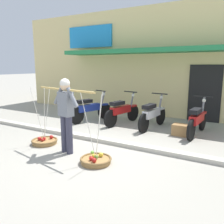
{
  "coord_description": "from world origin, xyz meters",
  "views": [
    {
      "loc": [
        3.01,
        -4.29,
        1.97
      ],
      "look_at": [
        0.17,
        0.6,
        0.85
      ],
      "focal_mm": 37.76,
      "sensor_mm": 36.0,
      "label": 1
    }
  ],
  "objects_px": {
    "fruit_basket_right_side": "(96,160)",
    "wooden_crate": "(181,130)",
    "motorcycle_third_in_row": "(152,115)",
    "motorcycle_second_in_row": "(122,111)",
    "fruit_basket_left_side": "(45,141)",
    "motorcycle_end_of_row": "(197,120)",
    "fruit_vendor": "(66,111)",
    "motorcycle_nearest_shop": "(90,109)"
  },
  "relations": [
    {
      "from": "fruit_vendor",
      "to": "motorcycle_third_in_row",
      "type": "height_order",
      "value": "fruit_vendor"
    },
    {
      "from": "fruit_basket_right_side",
      "to": "motorcycle_second_in_row",
      "type": "bearing_deg",
      "value": 108.74
    },
    {
      "from": "fruit_vendor",
      "to": "motorcycle_end_of_row",
      "type": "bearing_deg",
      "value": 51.64
    },
    {
      "from": "motorcycle_third_in_row",
      "to": "motorcycle_nearest_shop",
      "type": "bearing_deg",
      "value": -175.34
    },
    {
      "from": "fruit_basket_left_side",
      "to": "motorcycle_second_in_row",
      "type": "xyz_separation_m",
      "value": [
        0.74,
        2.83,
        0.38
      ]
    },
    {
      "from": "fruit_vendor",
      "to": "wooden_crate",
      "type": "height_order",
      "value": "fruit_vendor"
    },
    {
      "from": "motorcycle_nearest_shop",
      "to": "motorcycle_third_in_row",
      "type": "xyz_separation_m",
      "value": [
        2.26,
        0.18,
        0.0
      ]
    },
    {
      "from": "fruit_vendor",
      "to": "motorcycle_second_in_row",
      "type": "distance_m",
      "value": 3.06
    },
    {
      "from": "motorcycle_end_of_row",
      "to": "wooden_crate",
      "type": "bearing_deg",
      "value": -151.21
    },
    {
      "from": "fruit_basket_left_side",
      "to": "wooden_crate",
      "type": "height_order",
      "value": "fruit_basket_left_side"
    },
    {
      "from": "fruit_vendor",
      "to": "motorcycle_second_in_row",
      "type": "height_order",
      "value": "fruit_vendor"
    },
    {
      "from": "motorcycle_third_in_row",
      "to": "motorcycle_end_of_row",
      "type": "distance_m",
      "value": 1.37
    },
    {
      "from": "fruit_basket_right_side",
      "to": "motorcycle_nearest_shop",
      "type": "xyz_separation_m",
      "value": [
        -2.23,
        2.96,
        0.38
      ]
    },
    {
      "from": "fruit_basket_left_side",
      "to": "motorcycle_nearest_shop",
      "type": "height_order",
      "value": "fruit_basket_left_side"
    },
    {
      "from": "fruit_vendor",
      "to": "motorcycle_end_of_row",
      "type": "relative_size",
      "value": 1.0
    },
    {
      "from": "fruit_basket_left_side",
      "to": "motorcycle_third_in_row",
      "type": "distance_m",
      "value": 3.37
    },
    {
      "from": "fruit_basket_left_side",
      "to": "motorcycle_second_in_row",
      "type": "bearing_deg",
      "value": 75.33
    },
    {
      "from": "fruit_vendor",
      "to": "motorcycle_third_in_row",
      "type": "relative_size",
      "value": 1.0
    },
    {
      "from": "fruit_basket_right_side",
      "to": "wooden_crate",
      "type": "relative_size",
      "value": 3.3
    },
    {
      "from": "fruit_basket_right_side",
      "to": "motorcycle_end_of_row",
      "type": "bearing_deg",
      "value": 65.69
    },
    {
      "from": "motorcycle_second_in_row",
      "to": "motorcycle_end_of_row",
      "type": "relative_size",
      "value": 0.99
    },
    {
      "from": "motorcycle_nearest_shop",
      "to": "motorcycle_second_in_row",
      "type": "height_order",
      "value": "same"
    },
    {
      "from": "fruit_basket_right_side",
      "to": "motorcycle_second_in_row",
      "type": "xyz_separation_m",
      "value": [
        -1.08,
        3.18,
        0.38
      ]
    },
    {
      "from": "fruit_basket_right_side",
      "to": "fruit_basket_left_side",
      "type": "bearing_deg",
      "value": 168.97
    },
    {
      "from": "motorcycle_third_in_row",
      "to": "motorcycle_second_in_row",
      "type": "bearing_deg",
      "value": 177.99
    },
    {
      "from": "motorcycle_nearest_shop",
      "to": "motorcycle_end_of_row",
      "type": "bearing_deg",
      "value": 2.01
    },
    {
      "from": "motorcycle_end_of_row",
      "to": "wooden_crate",
      "type": "height_order",
      "value": "motorcycle_end_of_row"
    },
    {
      "from": "motorcycle_nearest_shop",
      "to": "motorcycle_second_in_row",
      "type": "relative_size",
      "value": 0.97
    },
    {
      "from": "motorcycle_second_in_row",
      "to": "motorcycle_third_in_row",
      "type": "bearing_deg",
      "value": -2.01
    },
    {
      "from": "fruit_basket_left_side",
      "to": "motorcycle_nearest_shop",
      "type": "bearing_deg",
      "value": 99.03
    },
    {
      "from": "motorcycle_second_in_row",
      "to": "wooden_crate",
      "type": "height_order",
      "value": "motorcycle_second_in_row"
    },
    {
      "from": "motorcycle_nearest_shop",
      "to": "motorcycle_second_in_row",
      "type": "bearing_deg",
      "value": 10.95
    },
    {
      "from": "fruit_vendor",
      "to": "motorcycle_nearest_shop",
      "type": "height_order",
      "value": "fruit_vendor"
    },
    {
      "from": "fruit_vendor",
      "to": "fruit_basket_left_side",
      "type": "xyz_separation_m",
      "value": [
        -0.91,
        0.18,
        -0.9
      ]
    },
    {
      "from": "fruit_vendor",
      "to": "motorcycle_nearest_shop",
      "type": "bearing_deg",
      "value": 115.46
    },
    {
      "from": "motorcycle_end_of_row",
      "to": "motorcycle_nearest_shop",
      "type": "bearing_deg",
      "value": -177.99
    },
    {
      "from": "motorcycle_nearest_shop",
      "to": "motorcycle_end_of_row",
      "type": "distance_m",
      "value": 3.63
    },
    {
      "from": "fruit_basket_left_side",
      "to": "fruit_vendor",
      "type": "bearing_deg",
      "value": -11.05
    },
    {
      "from": "fruit_basket_left_side",
      "to": "motorcycle_end_of_row",
      "type": "bearing_deg",
      "value": 40.37
    },
    {
      "from": "fruit_basket_right_side",
      "to": "wooden_crate",
      "type": "bearing_deg",
      "value": 70.88
    },
    {
      "from": "motorcycle_third_in_row",
      "to": "motorcycle_end_of_row",
      "type": "bearing_deg",
      "value": -2.4
    },
    {
      "from": "motorcycle_nearest_shop",
      "to": "motorcycle_second_in_row",
      "type": "xyz_separation_m",
      "value": [
        1.15,
        0.22,
        0.0
      ]
    }
  ]
}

